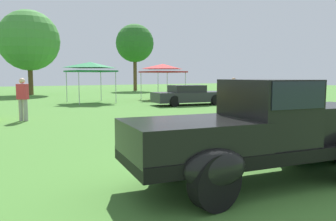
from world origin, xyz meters
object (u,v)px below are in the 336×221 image
show_car_charcoal (189,95)px  canopy_tent_right_field (163,68)px  canopy_tent_center_field (90,66)px  spectator_near_truck (233,93)px  spectator_by_row (23,98)px  feature_pickup_truck (262,130)px

show_car_charcoal → canopy_tent_right_field: canopy_tent_right_field is taller
canopy_tent_center_field → canopy_tent_right_field: bearing=-0.3°
canopy_tent_center_field → spectator_near_truck: bearing=-67.7°
spectator_by_row → canopy_tent_center_field: size_ratio=0.61×
feature_pickup_truck → canopy_tent_center_field: canopy_tent_center_field is taller
canopy_tent_right_field → canopy_tent_center_field: bearing=179.7°
feature_pickup_truck → show_car_charcoal: bearing=56.6°
feature_pickup_truck → spectator_by_row: size_ratio=2.80×
feature_pickup_truck → show_car_charcoal: size_ratio=0.98×
feature_pickup_truck → spectator_by_row: bearing=99.8°
spectator_near_truck → spectator_by_row: 9.67m
spectator_near_truck → spectator_by_row: size_ratio=1.00×
spectator_by_row → canopy_tent_right_field: size_ratio=0.62×
canopy_tent_center_field → canopy_tent_right_field: size_ratio=1.01×
spectator_by_row → canopy_tent_center_field: (5.58, 7.24, 1.51)m
spectator_near_truck → canopy_tent_center_field: (-3.85, 9.37, 1.51)m
feature_pickup_truck → spectator_near_truck: bearing=46.8°
show_car_charcoal → canopy_tent_right_field: (1.42, 5.10, 1.82)m
show_car_charcoal → spectator_near_truck: bearing=-96.8°
feature_pickup_truck → canopy_tent_right_field: 20.01m
spectator_near_truck → canopy_tent_right_field: size_ratio=0.62×
spectator_near_truck → canopy_tent_right_field: canopy_tent_right_field is taller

